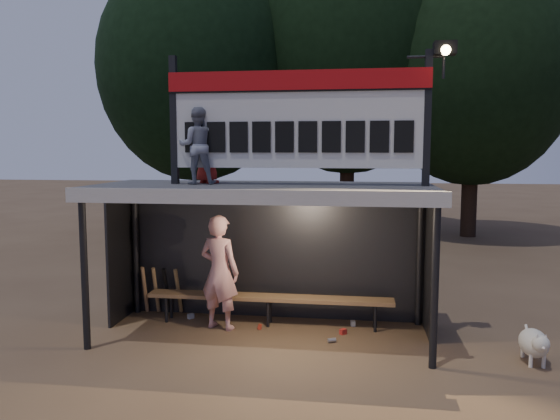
% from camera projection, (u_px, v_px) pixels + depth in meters
% --- Properties ---
extents(ground, '(80.00, 80.00, 0.00)m').
position_uv_depth(ground, '(263.00, 336.00, 8.35)').
color(ground, brown).
rests_on(ground, ground).
extents(player, '(0.76, 0.61, 1.82)m').
position_uv_depth(player, '(219.00, 272.00, 8.62)').
color(player, white).
rests_on(player, ground).
extents(child_a, '(0.63, 0.54, 1.14)m').
position_uv_depth(child_a, '(197.00, 146.00, 8.12)').
color(child_a, gray).
rests_on(child_a, dugout_shelter).
extents(child_b, '(0.58, 0.57, 1.02)m').
position_uv_depth(child_b, '(207.00, 150.00, 8.39)').
color(child_b, '#A42119').
rests_on(child_b, dugout_shelter).
extents(dugout_shelter, '(5.10, 2.08, 2.32)m').
position_uv_depth(dugout_shelter, '(266.00, 214.00, 8.39)').
color(dugout_shelter, '#3F3F41').
rests_on(dugout_shelter, ground).
extents(scoreboard_assembly, '(4.10, 0.27, 1.99)m').
position_uv_depth(scoreboard_assembly, '(300.00, 116.00, 7.89)').
color(scoreboard_assembly, black).
rests_on(scoreboard_assembly, dugout_shelter).
extents(bench, '(4.00, 0.35, 0.48)m').
position_uv_depth(bench, '(269.00, 299.00, 8.84)').
color(bench, olive).
rests_on(bench, ground).
extents(tree_left, '(6.46, 6.46, 9.27)m').
position_uv_depth(tree_left, '(196.00, 69.00, 18.15)').
color(tree_left, black).
rests_on(tree_left, ground).
extents(tree_mid, '(7.22, 7.22, 10.36)m').
position_uv_depth(tree_mid, '(349.00, 53.00, 18.84)').
color(tree_mid, black).
rests_on(tree_mid, ground).
extents(tree_right, '(6.08, 6.08, 8.72)m').
position_uv_depth(tree_right, '(474.00, 76.00, 17.40)').
color(tree_right, black).
rests_on(tree_right, ground).
extents(dog, '(0.36, 0.81, 0.49)m').
position_uv_depth(dog, '(535.00, 343.00, 7.24)').
color(dog, beige).
rests_on(dog, ground).
extents(bats, '(0.68, 0.35, 0.84)m').
position_uv_depth(bats, '(162.00, 290.00, 9.38)').
color(bats, '#A2744B').
rests_on(bats, ground).
extents(litter, '(2.82, 0.93, 0.08)m').
position_uv_depth(litter, '(294.00, 327.00, 8.64)').
color(litter, red).
rests_on(litter, ground).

